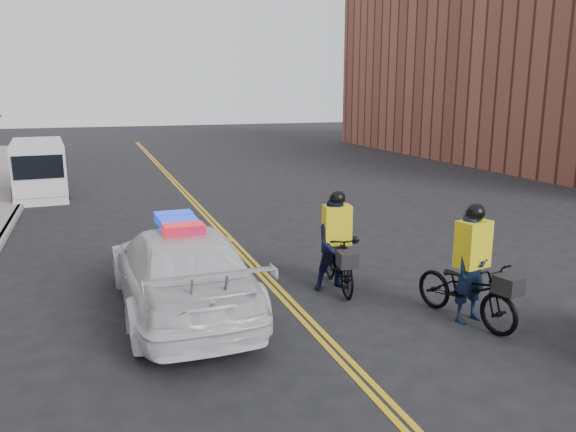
# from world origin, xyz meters

# --- Properties ---
(ground) EXTENTS (120.00, 120.00, 0.00)m
(ground) POSITION_xyz_m (0.00, 0.00, 0.00)
(ground) COLOR black
(ground) RESTS_ON ground
(center_line_left) EXTENTS (0.10, 60.00, 0.01)m
(center_line_left) POSITION_xyz_m (-0.08, 8.00, 0.01)
(center_line_left) COLOR gold
(center_line_left) RESTS_ON ground
(center_line_right) EXTENTS (0.10, 60.00, 0.01)m
(center_line_right) POSITION_xyz_m (0.08, 8.00, 0.01)
(center_line_right) COLOR gold
(center_line_right) RESTS_ON ground
(curb) EXTENTS (0.20, 60.00, 0.15)m
(curb) POSITION_xyz_m (-6.00, 8.00, 0.07)
(curb) COLOR gray
(curb) RESTS_ON ground
(building_across) EXTENTS (12.00, 30.00, 11.00)m
(building_across) POSITION_xyz_m (22.00, 18.00, 5.50)
(building_across) COLOR brown
(building_across) RESTS_ON ground
(police_cruiser) EXTENTS (2.41, 5.66, 1.79)m
(police_cruiser) POSITION_xyz_m (-2.05, 0.92, 0.82)
(police_cruiser) COLOR silver
(police_cruiser) RESTS_ON ground
(cargo_van) EXTENTS (2.25, 5.22, 2.14)m
(cargo_van) POSITION_xyz_m (-5.49, 14.74, 1.04)
(cargo_van) COLOR silver
(cargo_van) RESTS_ON ground
(cyclist_near) EXTENTS (1.26, 2.33, 2.17)m
(cyclist_near) POSITION_xyz_m (2.79, -1.30, 0.76)
(cyclist_near) COLOR black
(cyclist_near) RESTS_ON ground
(cyclist_far) EXTENTS (1.03, 2.15, 2.11)m
(cyclist_far) POSITION_xyz_m (1.18, 0.99, 0.83)
(cyclist_far) COLOR black
(cyclist_far) RESTS_ON ground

